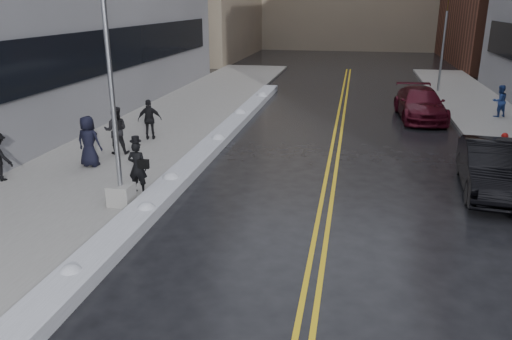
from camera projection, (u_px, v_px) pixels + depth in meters
The scene contains 15 objects.
ground at pixel (213, 252), 12.07m from camera, with size 160.00×160.00×0.00m, color black.
sidewalk_west at pixel (151, 134), 22.39m from camera, with size 5.50×50.00×0.15m, color gray.
lane_line_left at pixel (332, 145), 20.92m from camera, with size 0.12×50.00×0.01m, color gold.
lane_line_right at pixel (339, 146), 20.86m from camera, with size 0.12×50.00×0.01m, color gold.
snow_ridge at pixel (209, 148), 19.89m from camera, with size 0.90×30.00×0.34m, color silver.
lamppost at pixel (115, 124), 13.71m from camera, with size 0.65×0.65×7.62m.
fire_hydrant at pixel (504, 141), 19.52m from camera, with size 0.26×0.26×0.73m.
traffic_signal at pixel (444, 40), 31.70m from camera, with size 0.16×0.20×6.00m.
pedestrian_fedora at pixel (138, 167), 15.13m from camera, with size 0.59×0.39×1.62m, color black.
pedestrian_b at pixel (116, 130), 19.03m from camera, with size 0.89×0.70×1.84m, color black.
pedestrian_c at pixel (89, 141), 17.55m from camera, with size 0.89×0.58×1.82m, color black.
pedestrian_d at pixel (150, 119), 21.06m from camera, with size 1.00×0.41×1.70m, color black.
pedestrian_east at pixel (499, 101), 25.19m from camera, with size 0.78×0.61×1.61m, color navy.
car_black at pixel (492, 168), 15.61m from camera, with size 1.68×4.82×1.59m, color black.
car_maroon at pixel (420, 104), 25.45m from camera, with size 2.15×5.28×1.53m, color #450B17.
Camera 1 is at (3.12, -10.38, 5.75)m, focal length 35.00 mm.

